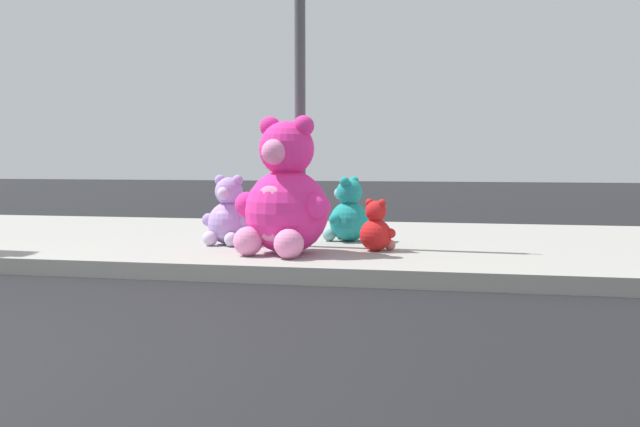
{
  "coord_description": "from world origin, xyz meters",
  "views": [
    {
      "loc": [
        2.67,
        -2.68,
        1.04
      ],
      "look_at": [
        1.37,
        3.6,
        0.55
      ],
      "focal_mm": 40.38,
      "sensor_mm": 36.0,
      "label": 1
    }
  ],
  "objects": [
    {
      "name": "sidewalk",
      "position": [
        0.0,
        5.2,
        0.07
      ],
      "size": [
        28.0,
        4.4,
        0.15
      ],
      "primitive_type": "cube",
      "color": "#9E9B93",
      "rests_on": "ground_plane"
    },
    {
      "name": "sign_pole",
      "position": [
        1.0,
        4.4,
        1.85
      ],
      "size": [
        0.56,
        0.11,
        3.2
      ],
      "color": "#4C4C51",
      "rests_on": "sidewalk"
    },
    {
      "name": "plush_pink_large",
      "position": [
        0.99,
        3.81,
        0.67
      ],
      "size": [
        0.97,
        0.91,
        1.29
      ],
      "color": "#F22D93",
      "rests_on": "sidewalk"
    },
    {
      "name": "plush_red",
      "position": [
        1.8,
        4.19,
        0.35
      ],
      "size": [
        0.36,
        0.36,
        0.5
      ],
      "color": "red",
      "rests_on": "sidewalk"
    },
    {
      "name": "plush_teal",
      "position": [
        1.4,
        4.95,
        0.43
      ],
      "size": [
        0.5,
        0.51,
        0.7
      ],
      "color": "teal",
      "rests_on": "sidewalk"
    },
    {
      "name": "plush_lavender",
      "position": [
        0.24,
        4.38,
        0.44
      ],
      "size": [
        0.55,
        0.5,
        0.72
      ],
      "color": "#B28CD8",
      "rests_on": "sidewalk"
    }
  ]
}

